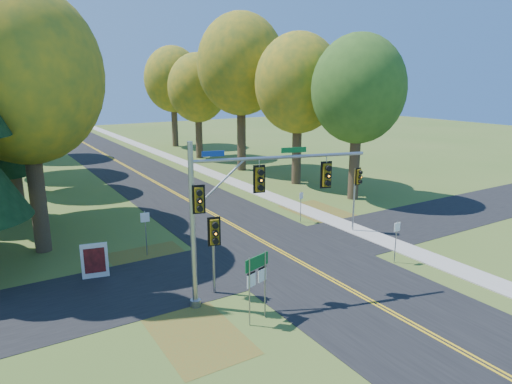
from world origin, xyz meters
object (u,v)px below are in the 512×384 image
traffic_mast (238,201)px  route_sign_cluster (257,274)px  east_signal_pole (357,184)px  info_kiosk (95,261)px

traffic_mast → route_sign_cluster: bearing=-81.7°
traffic_mast → east_signal_pole: 11.59m
traffic_mast → route_sign_cluster: size_ratio=2.66×
traffic_mast → east_signal_pole: size_ratio=1.83×
east_signal_pole → route_sign_cluster: 12.52m
traffic_mast → info_kiosk: bearing=144.9°
route_sign_cluster → info_kiosk: 8.85m
info_kiosk → traffic_mast: bearing=-37.4°
east_signal_pole → info_kiosk: 15.69m
route_sign_cluster → info_kiosk: bearing=103.4°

